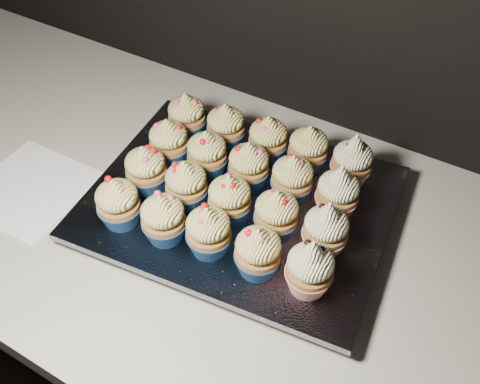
% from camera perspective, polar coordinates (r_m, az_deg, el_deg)
% --- Properties ---
extents(cabinet, '(2.40, 0.60, 0.86)m').
position_cam_1_polar(cabinet, '(1.22, -1.02, -17.45)').
color(cabinet, black).
rests_on(cabinet, ground).
extents(worktop, '(2.44, 0.64, 0.04)m').
position_cam_1_polar(worktop, '(0.84, -1.42, -3.94)').
color(worktop, beige).
rests_on(worktop, cabinet).
extents(napkin, '(0.18, 0.18, 0.00)m').
position_cam_1_polar(napkin, '(0.93, -21.47, 0.29)').
color(napkin, white).
rests_on(napkin, worktop).
extents(baking_tray, '(0.44, 0.36, 0.02)m').
position_cam_1_polar(baking_tray, '(0.83, -0.00, -1.86)').
color(baking_tray, black).
rests_on(baking_tray, worktop).
extents(foil_lining, '(0.48, 0.39, 0.01)m').
position_cam_1_polar(foil_lining, '(0.82, -0.00, -1.06)').
color(foil_lining, silver).
rests_on(foil_lining, baking_tray).
extents(cupcake_0, '(0.06, 0.06, 0.08)m').
position_cam_1_polar(cupcake_0, '(0.77, -12.87, -1.13)').
color(cupcake_0, navy).
rests_on(cupcake_0, foil_lining).
extents(cupcake_1, '(0.06, 0.06, 0.08)m').
position_cam_1_polar(cupcake_1, '(0.74, -8.18, -2.81)').
color(cupcake_1, navy).
rests_on(cupcake_1, foil_lining).
extents(cupcake_2, '(0.06, 0.06, 0.08)m').
position_cam_1_polar(cupcake_2, '(0.72, -3.38, -4.19)').
color(cupcake_2, navy).
rests_on(cupcake_2, foil_lining).
extents(cupcake_3, '(0.06, 0.06, 0.08)m').
position_cam_1_polar(cupcake_3, '(0.70, 1.92, -6.39)').
color(cupcake_3, navy).
rests_on(cupcake_3, foil_lining).
extents(cupcake_4, '(0.06, 0.06, 0.10)m').
position_cam_1_polar(cupcake_4, '(0.69, 7.46, -8.04)').
color(cupcake_4, red).
rests_on(cupcake_4, foil_lining).
extents(cupcake_5, '(0.06, 0.06, 0.08)m').
position_cam_1_polar(cupcake_5, '(0.81, -9.99, 2.38)').
color(cupcake_5, navy).
rests_on(cupcake_5, foil_lining).
extents(cupcake_6, '(0.06, 0.06, 0.08)m').
position_cam_1_polar(cupcake_6, '(0.78, -5.75, 0.76)').
color(cupcake_6, navy).
rests_on(cupcake_6, foil_lining).
extents(cupcake_7, '(0.06, 0.06, 0.08)m').
position_cam_1_polar(cupcake_7, '(0.76, -1.12, -0.75)').
color(cupcake_7, navy).
rests_on(cupcake_7, foil_lining).
extents(cupcake_8, '(0.06, 0.06, 0.08)m').
position_cam_1_polar(cupcake_8, '(0.74, 3.89, -2.39)').
color(cupcake_8, navy).
rests_on(cupcake_8, foil_lining).
extents(cupcake_9, '(0.06, 0.06, 0.10)m').
position_cam_1_polar(cupcake_9, '(0.73, 9.12, -3.96)').
color(cupcake_9, red).
rests_on(cupcake_9, foil_lining).
extents(cupcake_10, '(0.06, 0.06, 0.08)m').
position_cam_1_polar(cupcake_10, '(0.86, -7.59, 5.30)').
color(cupcake_10, navy).
rests_on(cupcake_10, foil_lining).
extents(cupcake_11, '(0.06, 0.06, 0.08)m').
position_cam_1_polar(cupcake_11, '(0.83, -3.54, 4.06)').
color(cupcake_11, navy).
rests_on(cupcake_11, foil_lining).
extents(cupcake_12, '(0.06, 0.06, 0.08)m').
position_cam_1_polar(cupcake_12, '(0.81, 0.93, 2.80)').
color(cupcake_12, navy).
rests_on(cupcake_12, foil_lining).
extents(cupcake_13, '(0.06, 0.06, 0.08)m').
position_cam_1_polar(cupcake_13, '(0.79, 5.58, 1.42)').
color(cupcake_13, navy).
rests_on(cupcake_13, foil_lining).
extents(cupcake_14, '(0.06, 0.06, 0.10)m').
position_cam_1_polar(cupcake_14, '(0.78, 10.37, -0.07)').
color(cupcake_14, red).
rests_on(cupcake_14, foil_lining).
extents(cupcake_15, '(0.06, 0.06, 0.08)m').
position_cam_1_polar(cupcake_15, '(0.90, -5.71, 8.03)').
color(cupcake_15, navy).
rests_on(cupcake_15, foil_lining).
extents(cupcake_16, '(0.06, 0.06, 0.08)m').
position_cam_1_polar(cupcake_16, '(0.88, -1.54, 6.93)').
color(cupcake_16, navy).
rests_on(cupcake_16, foil_lining).
extents(cupcake_17, '(0.06, 0.06, 0.08)m').
position_cam_1_polar(cupcake_17, '(0.85, 3.00, 5.61)').
color(cupcake_17, navy).
rests_on(cupcake_17, foil_lining).
extents(cupcake_18, '(0.06, 0.06, 0.08)m').
position_cam_1_polar(cupcake_18, '(0.84, 7.27, 4.55)').
color(cupcake_18, navy).
rests_on(cupcake_18, foil_lining).
extents(cupcake_19, '(0.06, 0.06, 0.10)m').
position_cam_1_polar(cupcake_19, '(0.83, 11.84, 3.20)').
color(cupcake_19, red).
rests_on(cupcake_19, foil_lining).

